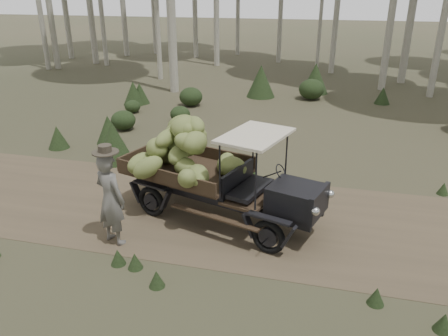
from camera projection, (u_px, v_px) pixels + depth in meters
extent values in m
plane|color=#473D2B|center=(293.00, 223.00, 9.09)|extent=(120.00, 120.00, 0.00)
cube|color=brown|center=(293.00, 222.00, 9.09)|extent=(70.00, 4.00, 0.01)
cube|color=black|center=(294.00, 197.00, 8.20)|extent=(1.09, 1.06, 0.49)
cube|color=black|center=(319.00, 204.00, 7.97)|extent=(0.35, 0.87, 0.55)
cube|color=black|center=(237.00, 179.00, 8.76)|extent=(0.43, 1.21, 0.49)
cube|color=#38281C|center=(187.00, 171.00, 9.39)|extent=(2.84, 2.25, 0.07)
cube|color=#38281C|center=(207.00, 153.00, 9.95)|extent=(2.38, 0.78, 0.28)
cube|color=#38281C|center=(164.00, 177.00, 8.70)|extent=(2.38, 0.78, 0.28)
cube|color=#38281C|center=(143.00, 153.00, 9.92)|extent=(0.52, 1.54, 0.28)
cube|color=beige|center=(255.00, 135.00, 8.20)|extent=(1.42, 1.74, 0.05)
cube|color=black|center=(232.00, 189.00, 9.34)|extent=(3.92, 1.28, 0.16)
cube|color=black|center=(215.00, 201.00, 8.81)|extent=(3.92, 1.28, 0.16)
torus|color=black|center=(298.00, 206.00, 9.06)|extent=(0.68, 0.31, 0.67)
torus|color=black|center=(268.00, 237.00, 7.94)|extent=(0.68, 0.31, 0.67)
torus|color=black|center=(190.00, 178.00, 10.37)|extent=(0.68, 0.31, 0.67)
torus|color=black|center=(151.00, 201.00, 9.25)|extent=(0.68, 0.31, 0.67)
sphere|color=beige|center=(330.00, 194.00, 8.23)|extent=(0.16, 0.16, 0.16)
sphere|color=beige|center=(315.00, 211.00, 7.60)|extent=(0.16, 0.16, 0.16)
ellipsoid|color=olive|center=(226.00, 164.00, 9.25)|extent=(0.45, 0.78, 0.49)
ellipsoid|color=olive|center=(157.00, 148.00, 9.02)|extent=(0.72, 0.73, 0.50)
ellipsoid|color=olive|center=(190.00, 143.00, 8.73)|extent=(0.85, 0.82, 0.63)
ellipsoid|color=olive|center=(186.00, 126.00, 9.10)|extent=(0.72, 0.68, 0.43)
ellipsoid|color=olive|center=(198.00, 176.00, 8.58)|extent=(0.70, 0.87, 0.49)
ellipsoid|color=olive|center=(180.00, 143.00, 9.51)|extent=(0.78, 0.58, 0.55)
ellipsoid|color=olive|center=(181.00, 131.00, 9.29)|extent=(0.73, 0.91, 0.59)
ellipsoid|color=olive|center=(181.00, 124.00, 9.15)|extent=(0.84, 0.55, 0.61)
ellipsoid|color=olive|center=(167.00, 155.00, 9.68)|extent=(0.79, 0.77, 0.59)
ellipsoid|color=olive|center=(176.00, 138.00, 9.68)|extent=(0.77, 0.96, 0.69)
ellipsoid|color=olive|center=(190.00, 138.00, 9.08)|extent=(0.87, 0.52, 0.65)
ellipsoid|color=olive|center=(195.00, 126.00, 8.95)|extent=(0.72, 0.84, 0.43)
ellipsoid|color=olive|center=(159.00, 153.00, 9.69)|extent=(0.84, 0.92, 0.66)
ellipsoid|color=olive|center=(190.00, 145.00, 9.23)|extent=(0.78, 0.44, 0.56)
ellipsoid|color=olive|center=(195.00, 143.00, 8.66)|extent=(0.55, 0.68, 0.46)
ellipsoid|color=olive|center=(184.00, 130.00, 8.89)|extent=(0.74, 0.76, 0.57)
ellipsoid|color=olive|center=(143.00, 163.00, 9.15)|extent=(0.76, 0.88, 0.50)
ellipsoid|color=olive|center=(183.00, 149.00, 9.15)|extent=(0.72, 0.55, 0.46)
ellipsoid|color=olive|center=(180.00, 128.00, 9.43)|extent=(0.73, 0.67, 0.40)
ellipsoid|color=olive|center=(184.00, 128.00, 8.87)|extent=(0.66, 0.76, 0.57)
ellipsoid|color=olive|center=(185.00, 167.00, 8.86)|extent=(0.69, 0.63, 0.43)
ellipsoid|color=olive|center=(178.00, 155.00, 8.93)|extent=(0.50, 0.71, 0.50)
ellipsoid|color=olive|center=(167.00, 138.00, 8.96)|extent=(0.52, 0.79, 0.42)
ellipsoid|color=olive|center=(183.00, 129.00, 8.93)|extent=(0.79, 0.73, 0.58)
ellipsoid|color=olive|center=(233.00, 167.00, 8.99)|extent=(0.70, 0.52, 0.54)
ellipsoid|color=olive|center=(148.00, 167.00, 8.78)|extent=(0.86, 0.66, 0.67)
ellipsoid|color=olive|center=(187.00, 178.00, 8.32)|extent=(0.58, 0.80, 0.62)
imported|color=#625F5A|center=(111.00, 199.00, 8.09)|extent=(0.77, 0.64, 1.82)
cylinder|color=#383227|center=(105.00, 152.00, 7.73)|extent=(0.63, 0.63, 0.02)
cylinder|color=#383227|center=(105.00, 149.00, 7.70)|extent=(0.31, 0.31, 0.15)
ellipsoid|color=#233319|center=(311.00, 89.00, 18.77)|extent=(1.08, 1.08, 0.87)
ellipsoid|color=#233319|center=(180.00, 114.00, 15.69)|extent=(0.72, 0.72, 0.58)
ellipsoid|color=#233319|center=(191.00, 97.00, 17.76)|extent=(0.94, 0.94, 0.75)
cone|color=#233319|center=(315.00, 78.00, 19.82)|extent=(1.22, 1.22, 1.35)
ellipsoid|color=#233319|center=(123.00, 120.00, 14.82)|extent=(0.83, 0.83, 0.66)
cone|color=#233319|center=(58.00, 137.00, 13.15)|extent=(0.62, 0.62, 0.69)
ellipsoid|color=#233319|center=(133.00, 106.00, 16.88)|extent=(0.60, 0.60, 0.48)
cone|color=#233319|center=(261.00, 81.00, 19.13)|extent=(1.25, 1.25, 1.39)
cone|color=#233319|center=(133.00, 93.00, 17.93)|extent=(0.87, 0.87, 0.97)
cone|color=#233319|center=(140.00, 93.00, 18.13)|extent=(0.78, 0.78, 0.87)
cone|color=#233319|center=(114.00, 142.00, 12.05)|extent=(1.03, 1.03, 1.14)
cone|color=#233319|center=(109.00, 129.00, 13.52)|extent=(0.80, 0.80, 0.89)
cone|color=#233319|center=(383.00, 95.00, 18.10)|extent=(0.63, 0.63, 0.70)
cone|color=#233319|center=(444.00, 322.00, 6.19)|extent=(0.27, 0.27, 0.30)
cone|color=#233319|center=(443.00, 188.00, 10.28)|extent=(0.27, 0.27, 0.30)
cone|color=#233319|center=(251.00, 168.00, 11.45)|extent=(0.27, 0.27, 0.30)
cone|color=#233319|center=(135.00, 261.00, 7.58)|extent=(0.27, 0.27, 0.30)
cone|color=#233319|center=(252.00, 171.00, 11.25)|extent=(0.27, 0.27, 0.30)
cone|color=#233319|center=(157.00, 279.00, 7.12)|extent=(0.27, 0.27, 0.30)
cone|color=#233319|center=(118.00, 257.00, 7.69)|extent=(0.27, 0.27, 0.30)
cone|color=#233319|center=(376.00, 296.00, 6.72)|extent=(0.27, 0.27, 0.30)
cone|color=#233319|center=(220.00, 166.00, 11.54)|extent=(0.27, 0.27, 0.30)
cone|color=#233319|center=(107.00, 153.00, 12.42)|extent=(0.27, 0.27, 0.30)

